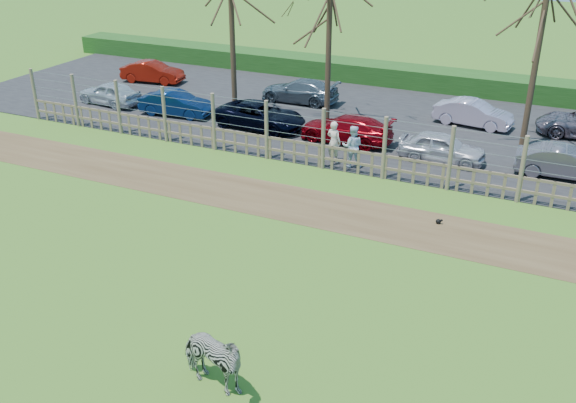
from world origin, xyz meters
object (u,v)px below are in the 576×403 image
at_px(zebra, 212,360).
at_px(car_3, 346,129).
at_px(car_0, 110,93).
at_px(car_2, 261,115).
at_px(crow, 439,221).
at_px(car_4, 442,147).
at_px(car_5, 565,162).
at_px(tree_mid, 329,19).
at_px(car_1, 176,103).
at_px(car_9, 300,91).
at_px(car_7, 153,72).
at_px(car_11, 473,113).
at_px(visitor_a, 334,142).
at_px(visitor_b, 352,146).
at_px(tree_right, 542,24).

relative_size(zebra, car_3, 0.45).
bearing_deg(car_0, zebra, 50.32).
distance_m(car_0, car_2, 8.83).
xyz_separation_m(crow, car_4, (-1.17, 5.55, 0.55)).
xyz_separation_m(crow, car_5, (3.49, 5.88, 0.55)).
height_order(tree_mid, car_0, tree_mid).
distance_m(zebra, car_1, 19.96).
distance_m(crow, car_4, 5.70).
height_order(car_4, car_5, same).
height_order(tree_mid, car_9, tree_mid).
xyz_separation_m(crow, car_2, (-9.80, 6.18, 0.55)).
xyz_separation_m(car_3, car_9, (-4.32, 4.69, 0.00)).
bearing_deg(car_2, car_5, -86.54).
bearing_deg(tree_mid, car_9, 136.09).
distance_m(car_2, car_4, 8.65).
xyz_separation_m(car_1, car_7, (-4.74, 4.68, 0.00)).
bearing_deg(car_11, car_1, 116.02).
relative_size(tree_mid, zebra, 3.66).
height_order(visitor_a, visitor_b, same).
xyz_separation_m(visitor_a, car_9, (-4.66, 7.14, -0.26)).
xyz_separation_m(tree_mid, car_2, (-2.47, -2.19, -4.23)).
height_order(car_7, car_9, same).
bearing_deg(tree_right, tree_mid, -176.82).
relative_size(car_3, car_9, 1.00).
height_order(tree_mid, car_7, tree_mid).
bearing_deg(car_2, visitor_b, -111.79).
bearing_deg(zebra, car_9, 27.58).
height_order(car_0, car_4, same).
bearing_deg(car_1, tree_mid, -77.86).
bearing_deg(car_1, crow, -118.18).
bearing_deg(visitor_b, car_5, 179.87).
relative_size(tree_right, car_4, 2.09).
bearing_deg(tree_right, visitor_b, -137.63).
xyz_separation_m(crow, car_0, (-18.63, 6.25, 0.55)).
xyz_separation_m(car_5, car_11, (-4.31, 4.80, 0.00)).
relative_size(visitor_a, car_3, 0.42).
height_order(car_3, car_4, same).
bearing_deg(zebra, car_11, 3.45).
relative_size(zebra, car_5, 0.51).
relative_size(zebra, crow, 8.02).
bearing_deg(car_1, car_0, 83.39).
bearing_deg(car_0, car_11, 109.98).
bearing_deg(car_5, tree_mid, 74.33).
height_order(car_0, car_5, same).
xyz_separation_m(tree_mid, crow, (7.34, -8.38, -4.77)).
bearing_deg(car_7, zebra, -149.65).
relative_size(zebra, visitor_b, 1.08).
height_order(visitor_b, car_1, visitor_b).
bearing_deg(car_9, car_4, 58.29).
bearing_deg(tree_right, car_0, -172.64).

